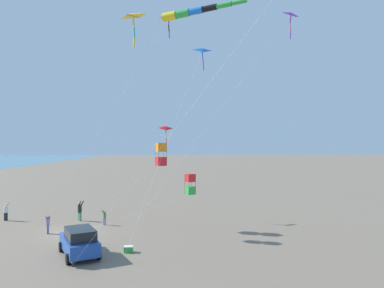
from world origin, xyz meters
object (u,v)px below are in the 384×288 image
cooler_box (128,249)px  kite_delta_orange_high_right (202,51)px  parked_car (79,241)px  kite_delta_checkered_midright (291,15)px  kite_delta_purple_drifting (169,18)px  kite_delta_green_low_center (133,17)px  person_bystander_far (105,217)px  person_child_green_jacket (6,210)px  kite_windsock_white_trailing (191,12)px  kite_box_yellow_midlevel (190,184)px  kite_box_striped_overhead (161,154)px  person_adult_flyer (80,210)px  kite_delta_long_streamer_right (166,128)px  person_child_grey_jacket (48,223)px

cooler_box → kite_delta_orange_high_right: kite_delta_orange_high_right is taller
parked_car → kite_delta_checkered_midright: (15.88, 3.87, 16.99)m
cooler_box → kite_delta_orange_high_right: size_ratio=0.04×
kite_delta_purple_drifting → kite_delta_green_low_center: (-2.25, -19.96, -7.66)m
person_bystander_far → kite_delta_green_low_center: kite_delta_green_low_center is taller
person_child_green_jacket → person_bystander_far: (9.92, -2.82, -0.24)m
cooler_box → kite_delta_purple_drifting: size_ratio=0.03×
parked_car → person_child_green_jacket: 15.24m
kite_windsock_white_trailing → kite_delta_checkered_midright: bearing=9.6°
person_bystander_far → kite_box_yellow_midlevel: (7.48, -4.95, 3.47)m
person_bystander_far → kite_box_striped_overhead: kite_box_striped_overhead is taller
kite_box_striped_overhead → person_child_green_jacket: bearing=164.6°
person_bystander_far → kite_delta_orange_high_right: 17.25m
kite_delta_purple_drifting → kite_delta_orange_high_right: kite_delta_purple_drifting is taller
person_adult_flyer → person_child_green_jacket: bearing=174.0°
parked_car → kite_delta_green_low_center: size_ratio=0.33×
kite_box_yellow_midlevel → kite_delta_checkered_midright: bearing=-0.4°
cooler_box → person_bystander_far: (-2.99, 8.40, 0.53)m
person_bystander_far → cooler_box: bearing=-70.4°
kite_delta_purple_drifting → kite_delta_orange_high_right: (2.62, -9.87, -6.45)m
parked_car → kite_delta_green_low_center: (3.87, -4.84, 13.09)m
kite_box_yellow_midlevel → kite_delta_green_low_center: (-3.76, -8.77, 9.83)m
kite_delta_purple_drifting → kite_delta_green_low_center: 21.50m
kite_delta_orange_high_right → kite_delta_purple_drifting: bearing=104.9°
kite_delta_checkered_midright → kite_delta_purple_drifting: (-9.76, 11.25, 3.76)m
kite_box_striped_overhead → kite_delta_checkered_midright: size_ratio=0.49×
kite_box_striped_overhead → kite_box_yellow_midlevel: (2.32, -3.61, -2.30)m
person_bystander_far → kite_delta_long_streamer_right: kite_delta_long_streamer_right is taller
kite_box_striped_overhead → kite_delta_green_low_center: size_ratio=0.63×
kite_box_yellow_midlevel → kite_delta_purple_drifting: kite_delta_purple_drifting is taller
kite_box_yellow_midlevel → kite_delta_orange_high_right: size_ratio=0.64×
kite_delta_checkered_midright → kite_box_yellow_midlevel: (-8.25, 0.06, -13.73)m
kite_delta_checkered_midright → kite_delta_long_streamer_right: kite_delta_checkered_midright is taller
kite_windsock_white_trailing → kite_box_striped_overhead: bearing=114.4°
cooler_box → person_child_green_jacket: size_ratio=0.35×
kite_delta_orange_high_right → person_child_grey_jacket: bearing=176.3°
cooler_box → person_adult_flyer: bearing=118.6°
kite_delta_checkered_midright → kite_windsock_white_trailing: bearing=-170.4°
person_bystander_far → person_child_green_jacket: bearing=164.1°
person_child_grey_jacket → person_bystander_far: bearing=34.2°
kite_box_striped_overhead → person_adult_flyer: bearing=156.6°
person_bystander_far → kite_windsock_white_trailing: (7.46, -6.41, 16.63)m
person_adult_flyer → kite_windsock_white_trailing: (10.16, -8.48, 16.30)m
kite_delta_purple_drifting → kite_delta_checkered_midright: bearing=-49.1°
parked_car → person_bystander_far: 8.89m
kite_delta_checkered_midright → kite_delta_long_streamer_right: size_ratio=1.96×
person_adult_flyer → kite_box_yellow_midlevel: (10.19, -7.02, 3.14)m
person_bystander_far → kite_delta_long_streamer_right: (5.61, 2.71, 8.32)m
person_bystander_far → kite_delta_checkered_midright: bearing=-17.7°
person_bystander_far → kite_delta_purple_drifting: bearing=46.2°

